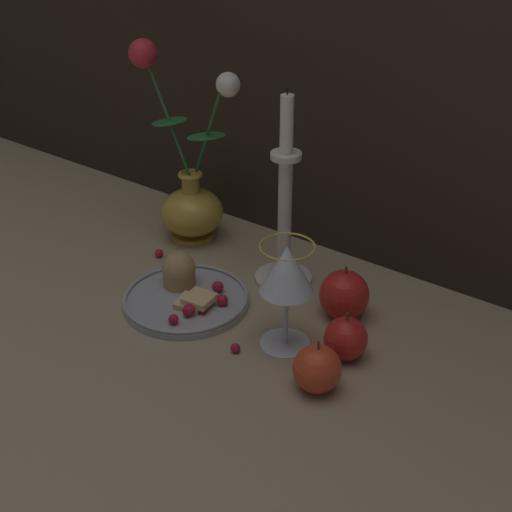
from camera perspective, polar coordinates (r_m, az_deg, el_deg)
name	(u,v)px	position (r m, az deg, el deg)	size (l,w,h in m)	color
ground_plane	(225,309)	(1.15, -2.51, -4.23)	(2.40, 2.40, 0.00)	#9E8966
vase	(189,192)	(1.32, -5.35, 5.13)	(0.22, 0.12, 0.36)	gold
plate_with_pastries	(184,292)	(1.16, -5.76, -2.89)	(0.21, 0.21, 0.07)	#A3A3A8
wine_glass	(287,273)	(1.00, 2.47, -1.39)	(0.08, 0.08, 0.17)	silver
candlestick	(285,223)	(1.16, 2.30, 2.68)	(0.10, 0.10, 0.33)	silver
apple_beside_vase	(344,295)	(1.12, 7.06, -3.10)	(0.08, 0.08, 0.09)	red
apple_near_glass	(346,339)	(1.04, 7.19, -6.57)	(0.06, 0.06, 0.08)	red
apple_at_table_edge	(317,369)	(0.97, 4.92, -8.99)	(0.07, 0.07, 0.08)	#D14223
berry_near_plate	(235,348)	(1.05, -1.66, -7.37)	(0.01, 0.01, 0.01)	#AD192D
berry_front_center	(159,253)	(1.30, -7.77, 0.23)	(0.02, 0.02, 0.02)	#AD192D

